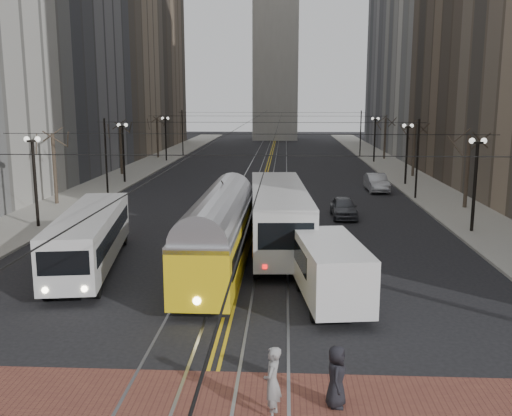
# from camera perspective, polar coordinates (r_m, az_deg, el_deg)

# --- Properties ---
(ground) EXTENTS (260.00, 260.00, 0.00)m
(ground) POSITION_cam_1_polar(r_m,az_deg,el_deg) (18.98, -3.94, -14.65)
(ground) COLOR black
(ground) RESTS_ON ground
(sidewalk_left) EXTENTS (5.00, 140.00, 0.15)m
(sidewalk_left) POSITION_cam_1_polar(r_m,az_deg,el_deg) (64.83, -12.42, 3.40)
(sidewalk_left) COLOR gray
(sidewalk_left) RESTS_ON ground
(sidewalk_right) EXTENTS (5.00, 140.00, 0.15)m
(sidewalk_right) POSITION_cam_1_polar(r_m,az_deg,el_deg) (63.83, 14.58, 3.20)
(sidewalk_right) COLOR gray
(sidewalk_right) RESTS_ON ground
(streetcar_rails) EXTENTS (4.80, 130.00, 0.02)m
(streetcar_rails) POSITION_cam_1_polar(r_m,az_deg,el_deg) (62.57, 0.97, 3.33)
(streetcar_rails) COLOR gray
(streetcar_rails) RESTS_ON ground
(centre_lines) EXTENTS (0.42, 130.00, 0.01)m
(centre_lines) POSITION_cam_1_polar(r_m,az_deg,el_deg) (62.57, 0.97, 3.33)
(centre_lines) COLOR gold
(centre_lines) RESTS_ON ground
(building_left_mid) EXTENTS (16.00, 20.00, 34.00)m
(building_left_mid) POSITION_cam_1_polar(r_m,az_deg,el_deg) (69.37, -21.59, 17.42)
(building_left_mid) COLOR slate
(building_left_mid) RESTS_ON ground
(building_left_far) EXTENTS (16.00, 20.00, 40.00)m
(building_left_far) POSITION_cam_1_polar(r_m,az_deg,el_deg) (107.30, -12.54, 16.90)
(building_left_far) COLOR brown
(building_left_far) RESTS_ON ground
(building_right_mid) EXTENTS (16.00, 20.00, 34.00)m
(building_right_mid) POSITION_cam_1_polar(r_m,az_deg,el_deg) (67.77, 24.27, 17.40)
(building_right_mid) COLOR brown
(building_right_mid) RESTS_ON ground
(building_right_far) EXTENTS (16.00, 20.00, 40.00)m
(building_right_far) POSITION_cam_1_polar(r_m,az_deg,el_deg) (106.28, 16.35, 16.79)
(building_right_far) COLOR slate
(building_right_far) RESTS_ON ground
(lamp_posts) EXTENTS (27.60, 57.20, 5.60)m
(lamp_posts) POSITION_cam_1_polar(r_m,az_deg,el_deg) (46.11, 0.28, 4.15)
(lamp_posts) COLOR black
(lamp_posts) RESTS_ON ground
(street_trees) EXTENTS (31.68, 53.28, 5.60)m
(street_trees) POSITION_cam_1_polar(r_m,az_deg,el_deg) (52.57, 0.61, 4.97)
(street_trees) COLOR #382D23
(street_trees) RESTS_ON ground
(trolley_wires) EXTENTS (25.96, 120.00, 6.60)m
(trolley_wires) POSITION_cam_1_polar(r_m,az_deg,el_deg) (52.06, 0.59, 5.99)
(trolley_wires) COLOR black
(trolley_wires) RESTS_ON ground
(transit_bus) EXTENTS (4.04, 11.50, 2.82)m
(transit_bus) POSITION_cam_1_polar(r_m,az_deg,el_deg) (28.92, -16.24, -3.10)
(transit_bus) COLOR silver
(transit_bus) RESTS_ON ground
(streetcar) EXTENTS (2.58, 13.13, 3.09)m
(streetcar) POSITION_cam_1_polar(r_m,az_deg,el_deg) (27.26, -3.70, -3.23)
(streetcar) COLOR yellow
(streetcar) RESTS_ON ground
(rear_bus) EXTENTS (3.66, 13.32, 3.44)m
(rear_bus) POSITION_cam_1_polar(r_m,az_deg,el_deg) (31.37, 2.27, -1.03)
(rear_bus) COLOR #BCBCBC
(rear_bus) RESTS_ON ground
(cargo_van) EXTENTS (3.00, 6.11, 2.59)m
(cargo_van) POSITION_cam_1_polar(r_m,az_deg,el_deg) (23.12, 7.48, -6.52)
(cargo_van) COLOR silver
(cargo_van) RESTS_ON ground
(sedan_grey) EXTENTS (1.71, 4.21, 1.43)m
(sedan_grey) POSITION_cam_1_polar(r_m,az_deg,el_deg) (40.35, 8.76, 0.07)
(sedan_grey) COLOR #47494F
(sedan_grey) RESTS_ON ground
(sedan_silver) EXTENTS (1.81, 4.82, 1.57)m
(sedan_silver) POSITION_cam_1_polar(r_m,az_deg,el_deg) (52.47, 11.95, 2.51)
(sedan_silver) COLOR #A0A2A7
(sedan_silver) RESTS_ON ground
(pedestrian_a) EXTENTS (0.65, 0.90, 1.71)m
(pedestrian_a) POSITION_cam_1_polar(r_m,az_deg,el_deg) (16.02, 8.04, -16.33)
(pedestrian_a) COLOR black
(pedestrian_a) RESTS_ON crosswalk_band
(pedestrian_b) EXTENTS (0.60, 0.78, 1.92)m
(pedestrian_b) POSITION_cam_1_polar(r_m,az_deg,el_deg) (15.38, 1.64, -17.02)
(pedestrian_b) COLOR gray
(pedestrian_b) RESTS_ON crosswalk_band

